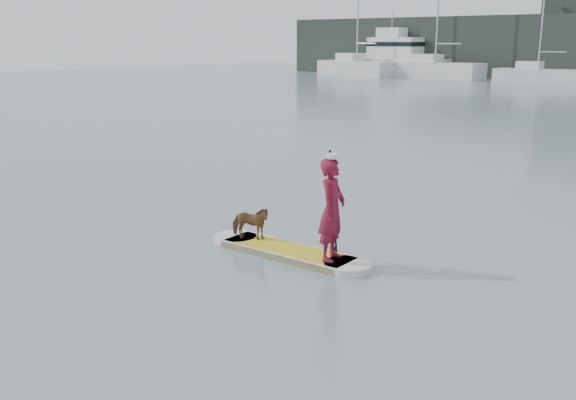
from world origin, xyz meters
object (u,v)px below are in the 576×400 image
Objects in this scene: dog at (250,223)px; paddler at (332,210)px; sailboat_a at (356,67)px; motor_yacht_b at (399,58)px; sailboat_b at (434,68)px; sailboat_c at (537,75)px; paddleboard at (288,252)px.

paddler is at bearing -113.07° from dog.
dog is 0.06× the size of sailboat_a.
dog is 58.80m from motor_yacht_b.
motor_yacht_b is at bearing 54.52° from sailboat_a.
dog is 54.74m from sailboat_b.
sailboat_b is 1.40× the size of sailboat_c.
sailboat_c is 16.22m from motor_yacht_b.
sailboat_a is (-30.44, 49.00, 0.49)m from dog.
motor_yacht_b is at bearing 2.41° from dog.
sailboat_c is at bearing -5.88° from sailboat_b.
paddler is 0.17× the size of motor_yacht_b.
sailboat_b is (8.41, 1.11, 0.06)m from sailboat_a.
sailboat_a reaches higher than paddleboard.
motor_yacht_b is at bearing 162.44° from sailboat_c.
dog is 0.07× the size of sailboat_c.
sailboat_c is (19.00, -0.76, -0.18)m from sailboat_a.
sailboat_b is at bearing -19.69° from motor_yacht_b.
sailboat_a is at bearing -134.48° from motor_yacht_b.
sailboat_b reaches higher than sailboat_a.
motor_yacht_b is (-27.15, 52.14, 1.40)m from dog.
sailboat_b is at bearing 112.55° from paddleboard.
sailboat_b is 10.76m from sailboat_c.
dog is at bearing 180.00° from paddleboard.
paddler is 0.13× the size of sailboat_a.
sailboat_a is 4.64m from motor_yacht_b.
paddler is 58.60m from sailboat_a.
paddler is 0.12× the size of sailboat_b.
paddleboard is 0.25× the size of sailboat_a.
motor_yacht_b is at bearing 162.46° from sailboat_b.
paddleboard is at bearing -113.07° from dog.
motor_yacht_b is (-5.12, 2.03, 0.84)m from sailboat_b.
paddleboard is at bearing -61.33° from sailboat_b.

